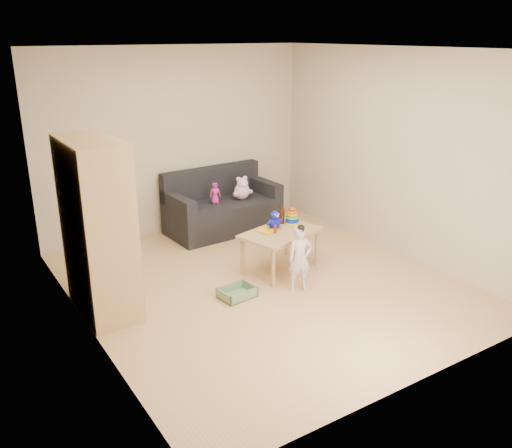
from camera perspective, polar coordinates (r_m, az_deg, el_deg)
room at (r=5.87m, az=0.91°, el=5.21°), size 4.50×4.50×4.50m
wardrobe at (r=5.64m, az=-16.32°, el=-0.44°), size 0.50×1.00×1.81m
sofa at (r=7.91m, az=-3.47°, el=0.87°), size 1.65×0.89×0.45m
play_table at (r=6.59m, az=2.60°, el=-2.82°), size 1.07×0.83×0.50m
storage_bin at (r=6.00m, az=-2.01°, el=-7.19°), size 0.41×0.32×0.11m
toddler at (r=6.05m, az=4.65°, el=-3.74°), size 0.31×0.25×0.74m
pink_bear at (r=7.88m, az=-1.50°, el=3.64°), size 0.29×0.26×0.29m
doll at (r=7.68m, az=-4.33°, el=3.23°), size 0.17×0.13×0.31m
ring_stacker at (r=6.76m, az=3.82°, el=0.72°), size 0.17×0.17×0.20m
brown_bottle at (r=6.74m, az=2.68°, el=0.91°), size 0.08×0.08×0.24m
blue_plush at (r=6.55m, az=1.95°, el=0.48°), size 0.24×0.22×0.23m
wooden_figure at (r=6.40m, az=2.03°, el=-0.54°), size 0.05×0.04×0.11m
yellow_book at (r=6.50m, az=1.14°, el=-0.67°), size 0.28×0.28×0.02m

